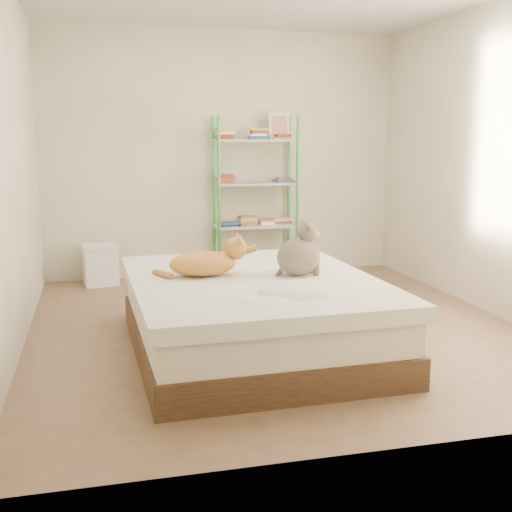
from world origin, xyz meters
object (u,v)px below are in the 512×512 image
object	(u,v)px
orange_cat	(203,260)
grey_cat	(299,249)
white_bin	(101,264)
shelf_unit	(256,196)
cardboard_box	(305,278)
bed	(253,314)

from	to	relation	value
orange_cat	grey_cat	distance (m)	0.68
white_bin	orange_cat	bearing A→B (deg)	-72.89
grey_cat	orange_cat	bearing A→B (deg)	74.06
shelf_unit	white_bin	size ratio (longest dim) A/B	4.19
grey_cat	cardboard_box	xyz separation A→B (m)	(0.54, 1.46, -0.55)
bed	grey_cat	world-z (taller)	grey_cat
bed	orange_cat	size ratio (longest dim) A/B	3.80
grey_cat	shelf_unit	distance (m)	2.43
bed	grey_cat	xyz separation A→B (m)	(0.33, -0.01, 0.45)
grey_cat	bed	bearing A→B (deg)	84.56
grey_cat	shelf_unit	world-z (taller)	shelf_unit
bed	shelf_unit	world-z (taller)	shelf_unit
grey_cat	white_bin	distance (m)	2.77
white_bin	shelf_unit	bearing A→B (deg)	1.09
grey_cat	cardboard_box	bearing A→B (deg)	-23.97
orange_cat	cardboard_box	xyz separation A→B (m)	(1.19, 1.32, -0.47)
orange_cat	shelf_unit	size ratio (longest dim) A/B	0.32
grey_cat	cardboard_box	distance (m)	1.65
shelf_unit	cardboard_box	bearing A→B (deg)	-75.42
cardboard_box	white_bin	xyz separation A→B (m)	(-1.88, 0.91, 0.04)
bed	orange_cat	distance (m)	0.51
orange_cat	grey_cat	world-z (taller)	grey_cat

